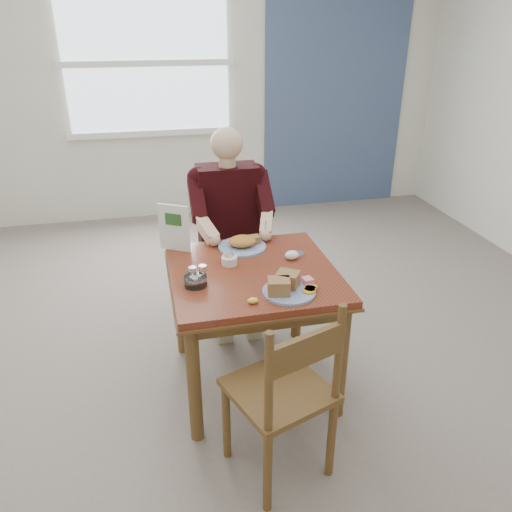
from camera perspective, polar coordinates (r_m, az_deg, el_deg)
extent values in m
plane|color=#72645C|center=(3.15, -0.30, -13.86)|extent=(6.00, 6.00, 0.00)
plane|color=silver|center=(5.44, -7.70, 18.98)|extent=(5.50, 0.00, 5.50)
cube|color=#415379|center=(5.80, 9.20, 19.29)|extent=(1.60, 0.02, 2.80)
ellipsoid|color=yellow|center=(2.42, -0.34, -5.12)|extent=(0.06, 0.05, 0.03)
ellipsoid|color=white|center=(2.86, 4.11, 0.11)|extent=(0.10, 0.09, 0.05)
cylinder|color=silver|center=(2.93, 4.71, 0.25)|extent=(0.09, 0.09, 0.01)
cube|color=white|center=(5.36, -12.33, 20.72)|extent=(1.60, 0.02, 1.30)
cube|color=white|center=(5.45, -11.65, 13.59)|extent=(1.72, 0.04, 0.06)
cube|color=white|center=(5.35, -12.33, 20.71)|extent=(1.72, 0.04, 0.06)
cube|color=brown|center=(2.75, -0.34, -2.00)|extent=(0.90, 0.90, 0.04)
cube|color=brown|center=(2.76, -0.33, -2.51)|extent=(0.92, 0.92, 0.01)
cylinder|color=brown|center=(2.58, -7.08, -14.25)|extent=(0.07, 0.07, 0.71)
cylinder|color=brown|center=(2.74, 9.69, -11.81)|extent=(0.07, 0.07, 0.71)
cylinder|color=brown|center=(3.22, -8.67, -5.49)|extent=(0.07, 0.07, 0.71)
cylinder|color=brown|center=(3.35, 4.75, -3.99)|extent=(0.07, 0.07, 0.71)
cube|color=brown|center=(2.46, 1.68, -7.56)|extent=(0.80, 0.03, 0.08)
cube|color=brown|center=(3.12, -1.90, 0.08)|extent=(0.80, 0.03, 0.08)
cube|color=brown|center=(2.73, -8.36, -4.13)|extent=(0.03, 0.80, 0.08)
cube|color=brown|center=(2.88, 7.27, -2.42)|extent=(0.03, 0.80, 0.08)
cylinder|color=brown|center=(3.46, -5.32, -5.47)|extent=(0.04, 0.04, 0.45)
cylinder|color=brown|center=(3.51, 0.52, -4.82)|extent=(0.04, 0.04, 0.45)
cylinder|color=brown|center=(3.77, -6.10, -2.72)|extent=(0.04, 0.04, 0.45)
cylinder|color=brown|center=(3.82, -0.74, -2.16)|extent=(0.04, 0.04, 0.45)
cube|color=brown|center=(3.52, -3.00, -0.33)|extent=(0.42, 0.42, 0.03)
cylinder|color=brown|center=(3.57, -6.45, 4.01)|extent=(0.04, 0.04, 0.50)
cylinder|color=brown|center=(3.62, -0.78, 4.51)|extent=(0.04, 0.04, 0.50)
cube|color=brown|center=(3.56, -3.64, 5.77)|extent=(0.38, 0.03, 0.14)
cylinder|color=brown|center=(2.56, -3.40, -18.34)|extent=(0.05, 0.05, 0.45)
cylinder|color=brown|center=(2.71, 3.49, -15.49)|extent=(0.05, 0.05, 0.45)
cylinder|color=brown|center=(2.35, 1.33, -23.49)|extent=(0.05, 0.05, 0.45)
cylinder|color=brown|center=(2.51, 8.61, -19.90)|extent=(0.05, 0.05, 0.45)
cube|color=brown|center=(2.36, 2.63, -15.07)|extent=(0.54, 0.54, 0.03)
cylinder|color=brown|center=(2.02, 1.47, -14.61)|extent=(0.05, 0.05, 0.50)
cylinder|color=brown|center=(2.20, 9.43, -11.15)|extent=(0.05, 0.05, 0.50)
cube|color=brown|center=(2.04, 5.77, -10.63)|extent=(0.37, 0.16, 0.14)
cube|color=#9C9475|center=(3.37, -4.33, -0.21)|extent=(0.13, 0.38, 0.12)
cube|color=#9C9475|center=(3.40, -1.01, 0.11)|extent=(0.13, 0.38, 0.12)
cube|color=#9C9475|center=(3.36, -3.68, -6.14)|extent=(0.10, 0.10, 0.48)
cube|color=#9C9475|center=(3.39, -0.33, -5.75)|extent=(0.10, 0.10, 0.48)
cube|color=black|center=(3.41, -3.23, 5.57)|extent=(0.40, 0.22, 0.58)
sphere|color=black|center=(3.31, -6.60, 8.87)|extent=(0.15, 0.15, 0.15)
sphere|color=black|center=(3.37, -0.10, 9.34)|extent=(0.15, 0.15, 0.15)
cylinder|color=tan|center=(3.29, -3.30, 10.53)|extent=(0.11, 0.11, 0.08)
sphere|color=tan|center=(3.26, -3.36, 12.74)|extent=(0.21, 0.21, 0.21)
cube|color=black|center=(3.23, -6.79, 6.57)|extent=(0.09, 0.29, 0.27)
cube|color=black|center=(3.30, 0.86, 7.17)|extent=(0.09, 0.29, 0.27)
sphere|color=black|center=(3.16, -6.45, 4.19)|extent=(0.09, 0.09, 0.09)
sphere|color=black|center=(3.23, 1.34, 4.86)|extent=(0.09, 0.09, 0.09)
cube|color=tan|center=(3.09, -5.66, 3.05)|extent=(0.14, 0.23, 0.14)
cube|color=tan|center=(3.15, 1.20, 3.66)|extent=(0.14, 0.23, 0.14)
sphere|color=tan|center=(3.03, -4.84, 1.86)|extent=(0.08, 0.08, 0.08)
sphere|color=tan|center=(3.08, 1.06, 2.40)|extent=(0.08, 0.08, 0.08)
cylinder|color=silver|center=(3.06, 1.07, 3.26)|extent=(0.01, 0.05, 0.12)
cylinder|color=white|center=(2.52, 3.79, -4.10)|extent=(0.34, 0.34, 0.01)
cube|color=tan|center=(2.47, 2.63, -3.47)|extent=(0.13, 0.11, 0.07)
cube|color=tan|center=(2.54, 3.66, -2.65)|extent=(0.14, 0.14, 0.07)
cylinder|color=orange|center=(2.51, 6.08, -3.98)|extent=(0.09, 0.09, 0.01)
cylinder|color=orange|center=(2.53, 6.20, -3.75)|extent=(0.08, 0.08, 0.01)
cylinder|color=orange|center=(2.55, 6.32, -3.51)|extent=(0.07, 0.07, 0.01)
cube|color=pink|center=(2.59, 5.90, -2.80)|extent=(0.06, 0.06, 0.03)
cylinder|color=white|center=(3.00, -1.58, 1.04)|extent=(0.32, 0.32, 0.02)
ellipsoid|color=#C9812F|center=(2.98, -1.59, 1.71)|extent=(0.18, 0.16, 0.06)
cube|color=tan|center=(3.02, -0.58, 1.87)|extent=(0.11, 0.08, 0.04)
cylinder|color=white|center=(2.80, -3.06, -0.52)|extent=(0.10, 0.10, 0.05)
cube|color=pink|center=(2.78, -3.26, 0.06)|extent=(0.03, 0.02, 0.02)
cube|color=#6699D8|center=(2.79, -2.84, 0.20)|extent=(0.03, 0.02, 0.02)
cube|color=#EAD159|center=(2.77, -3.00, -0.03)|extent=(0.03, 0.03, 0.02)
cube|color=white|center=(2.79, -3.43, 0.17)|extent=(0.03, 0.01, 0.02)
cylinder|color=white|center=(2.61, -7.24, -2.33)|extent=(0.04, 0.04, 0.08)
cylinder|color=silver|center=(2.59, -7.30, -1.43)|extent=(0.05, 0.05, 0.02)
cylinder|color=white|center=(2.62, -6.09, -2.15)|extent=(0.04, 0.04, 0.08)
cylinder|color=silver|center=(2.60, -6.14, -1.25)|extent=(0.05, 0.05, 0.02)
cylinder|color=white|center=(2.59, -6.94, -2.85)|extent=(0.14, 0.14, 0.05)
cylinder|color=white|center=(2.58, -7.28, -2.52)|extent=(0.03, 0.03, 0.02)
cylinder|color=white|center=(2.59, -6.55, -2.38)|extent=(0.03, 0.03, 0.02)
cylinder|color=white|center=(2.57, -6.97, -2.70)|extent=(0.03, 0.03, 0.02)
cube|color=white|center=(2.96, -9.35, 3.20)|extent=(0.17, 0.11, 0.28)
cube|color=#2D5926|center=(2.93, -9.45, 4.13)|extent=(0.09, 0.06, 0.07)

